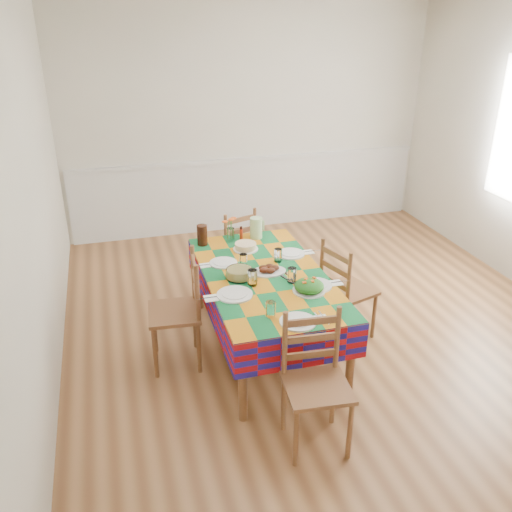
{
  "coord_description": "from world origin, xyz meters",
  "views": [
    {
      "loc": [
        -1.72,
        -3.88,
        2.64
      ],
      "look_at": [
        -0.65,
        -0.12,
        0.82
      ],
      "focal_mm": 38.0,
      "sensor_mm": 36.0,
      "label": 1
    }
  ],
  "objects": [
    {
      "name": "name_card",
      "position": [
        -0.6,
        -1.02,
        0.69
      ],
      "size": [
        0.07,
        0.02,
        0.02
      ],
      "primitive_type": "cube",
      "color": "white",
      "rests_on": "dining_table"
    },
    {
      "name": "salad_platter",
      "position": [
        -0.36,
        -0.56,
        0.73
      ],
      "size": [
        0.25,
        0.25,
        0.1
      ],
      "color": "white",
      "rests_on": "dining_table"
    },
    {
      "name": "setting_right_near",
      "position": [
        -0.33,
        -0.45,
        0.71
      ],
      "size": [
        0.47,
        0.27,
        0.12
      ],
      "rotation": [
        0.0,
        0.0,
        -1.57
      ],
      "color": "white",
      "rests_on": "dining_table"
    },
    {
      "name": "tea_pitcher",
      "position": [
        -0.97,
        0.52,
        0.78
      ],
      "size": [
        0.09,
        0.09,
        0.18
      ],
      "primitive_type": "cylinder",
      "color": "black",
      "rests_on": "dining_table"
    },
    {
      "name": "chair_near",
      "position": [
        -0.6,
        -1.31,
        0.45
      ],
      "size": [
        0.44,
        0.42,
        0.92
      ],
      "rotation": [
        0.0,
        0.0,
        -0.09
      ],
      "color": "brown",
      "rests_on": "room"
    },
    {
      "name": "chair_far",
      "position": [
        -0.59,
        0.9,
        0.43
      ],
      "size": [
        0.47,
        0.46,
        0.86
      ],
      "rotation": [
        0.0,
        0.0,
        3.45
      ],
      "color": "brown",
      "rests_on": "room"
    },
    {
      "name": "flower_vase",
      "position": [
        -0.71,
        0.54,
        0.78
      ],
      "size": [
        0.14,
        0.12,
        0.23
      ],
      "color": "white",
      "rests_on": "dining_table"
    },
    {
      "name": "setting_right_far",
      "position": [
        -0.33,
        0.06,
        0.71
      ],
      "size": [
        0.45,
        0.26,
        0.12
      ],
      "rotation": [
        0.0,
        0.0,
        -1.57
      ],
      "color": "white",
      "rests_on": "dining_table"
    },
    {
      "name": "hot_sauce",
      "position": [
        -0.61,
        0.55,
        0.75
      ],
      "size": [
        0.03,
        0.03,
        0.12
      ],
      "primitive_type": "cylinder",
      "color": "#B3260E",
      "rests_on": "dining_table"
    },
    {
      "name": "pasta_bowl",
      "position": [
        -0.81,
        -0.2,
        0.72
      ],
      "size": [
        0.21,
        0.21,
        0.08
      ],
      "color": "white",
      "rests_on": "dining_table"
    },
    {
      "name": "green_pitcher",
      "position": [
        -0.46,
        0.54,
        0.78
      ],
      "size": [
        0.11,
        0.11,
        0.19
      ],
      "primitive_type": "cylinder",
      "color": "#AED596",
      "rests_on": "dining_table"
    },
    {
      "name": "setting_near_head",
      "position": [
        -0.64,
        -0.91,
        0.71
      ],
      "size": [
        0.41,
        0.27,
        0.12
      ],
      "color": "white",
      "rests_on": "dining_table"
    },
    {
      "name": "chair_right",
      "position": [
        0.1,
        -0.22,
        0.44
      ],
      "size": [
        0.47,
        0.49,
        0.89
      ],
      "rotation": [
        0.0,
        0.0,
        1.87
      ],
      "color": "brown",
      "rests_on": "room"
    },
    {
      "name": "meat_platter",
      "position": [
        -0.56,
        -0.17,
        0.71
      ],
      "size": [
        0.28,
        0.2,
        0.06
      ],
      "color": "white",
      "rests_on": "dining_table"
    },
    {
      "name": "setting_left_far",
      "position": [
        -0.83,
        0.05,
        0.71
      ],
      "size": [
        0.42,
        0.25,
        0.11
      ],
      "rotation": [
        0.0,
        0.0,
        1.57
      ],
      "color": "white",
      "rests_on": "dining_table"
    },
    {
      "name": "chair_left",
      "position": [
        -1.3,
        -0.21,
        0.46
      ],
      "size": [
        0.43,
        0.45,
        0.94
      ],
      "rotation": [
        0.0,
        0.0,
        -1.66
      ],
      "color": "brown",
      "rests_on": "room"
    },
    {
      "name": "cake",
      "position": [
        -0.63,
        0.31,
        0.71
      ],
      "size": [
        0.22,
        0.22,
        0.06
      ],
      "color": "white",
      "rests_on": "dining_table"
    },
    {
      "name": "dining_table",
      "position": [
        -0.6,
        -0.2,
        0.61
      ],
      "size": [
        0.95,
        1.76,
        0.69
      ],
      "color": "brown",
      "rests_on": "room"
    },
    {
      "name": "setting_left_near",
      "position": [
        -0.86,
        -0.42,
        0.71
      ],
      "size": [
        0.49,
        0.29,
        0.13
      ],
      "rotation": [
        0.0,
        0.0,
        1.57
      ],
      "color": "white",
      "rests_on": "dining_table"
    },
    {
      "name": "wainscot",
      "position": [
        0.0,
        2.48,
        0.49
      ],
      "size": [
        4.41,
        0.06,
        0.92
      ],
      "color": "silver",
      "rests_on": "room"
    },
    {
      "name": "serving_utensils",
      "position": [
        -0.45,
        -0.29,
        0.69
      ],
      "size": [
        0.13,
        0.28,
        0.01
      ],
      "color": "black",
      "rests_on": "dining_table"
    },
    {
      "name": "room",
      "position": [
        0.0,
        0.0,
        1.35
      ],
      "size": [
        4.58,
        5.08,
        2.78
      ],
      "color": "brown",
      "rests_on": "ground"
    }
  ]
}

